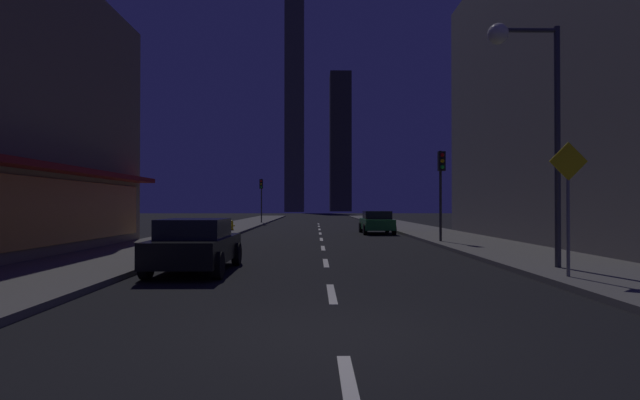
% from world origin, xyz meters
% --- Properties ---
extents(ground_plane, '(78.00, 136.00, 0.10)m').
position_xyz_m(ground_plane, '(0.00, 32.00, -0.05)').
color(ground_plane, black).
extents(sidewalk_right, '(4.00, 76.00, 0.15)m').
position_xyz_m(sidewalk_right, '(7.00, 32.00, 0.07)').
color(sidewalk_right, '#605E59').
rests_on(sidewalk_right, ground).
extents(sidewalk_left, '(4.00, 76.00, 0.15)m').
position_xyz_m(sidewalk_left, '(-7.00, 32.00, 0.07)').
color(sidewalk_left, '#605E59').
rests_on(sidewalk_left, ground).
extents(lane_marking_center, '(0.16, 43.80, 0.01)m').
position_xyz_m(lane_marking_center, '(0.00, 18.80, 0.01)').
color(lane_marking_center, silver).
rests_on(lane_marking_center, ground).
extents(building_apartment_right, '(11.00, 20.00, 14.85)m').
position_xyz_m(building_apartment_right, '(14.50, 16.00, 7.42)').
color(building_apartment_right, slate).
rests_on(building_apartment_right, ground).
extents(skyscraper_distant_tall, '(5.07, 7.02, 59.95)m').
position_xyz_m(skyscraper_distant_tall, '(-5.84, 123.04, 29.97)').
color(skyscraper_distant_tall, '#514D3C').
rests_on(skyscraper_distant_tall, ground).
extents(skyscraper_distant_mid, '(6.14, 7.99, 40.49)m').
position_xyz_m(skyscraper_distant_mid, '(7.14, 134.64, 20.24)').
color(skyscraper_distant_mid, '#39362B').
rests_on(skyscraper_distant_mid, ground).
extents(car_parked_near, '(1.98, 4.24, 1.45)m').
position_xyz_m(car_parked_near, '(-3.60, 6.50, 0.74)').
color(car_parked_near, black).
rests_on(car_parked_near, ground).
extents(car_parked_far, '(1.98, 4.24, 1.45)m').
position_xyz_m(car_parked_far, '(3.60, 23.94, 0.74)').
color(car_parked_far, '#1E722D').
rests_on(car_parked_far, ground).
extents(fire_hydrant_far_left, '(0.42, 0.30, 0.65)m').
position_xyz_m(fire_hydrant_far_left, '(-5.90, 25.44, 0.45)').
color(fire_hydrant_far_left, gold).
rests_on(fire_hydrant_far_left, sidewalk_left).
extents(traffic_light_near_right, '(0.32, 0.48, 4.20)m').
position_xyz_m(traffic_light_near_right, '(5.50, 15.46, 3.19)').
color(traffic_light_near_right, '#2D2D2D').
rests_on(traffic_light_near_right, sidewalk_right).
extents(traffic_light_far_left, '(0.32, 0.48, 4.20)m').
position_xyz_m(traffic_light_far_left, '(-5.50, 39.58, 3.19)').
color(traffic_light_far_left, '#2D2D2D').
rests_on(traffic_light_far_left, sidewalk_left).
extents(street_lamp_right, '(1.96, 0.56, 6.58)m').
position_xyz_m(street_lamp_right, '(5.38, 6.19, 5.07)').
color(street_lamp_right, '#38383D').
rests_on(street_lamp_right, sidewalk_right).
extents(pedestrian_crossing_sign, '(0.91, 0.08, 3.15)m').
position_xyz_m(pedestrian_crossing_sign, '(5.60, 4.52, 2.02)').
color(pedestrian_crossing_sign, slate).
rests_on(pedestrian_crossing_sign, sidewalk_right).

